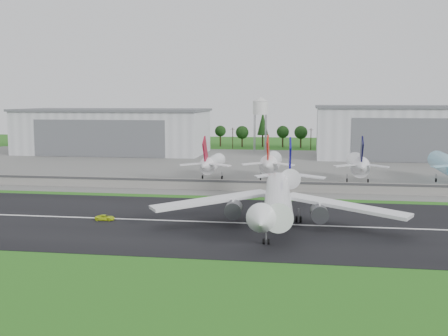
% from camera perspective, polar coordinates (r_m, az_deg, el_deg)
% --- Properties ---
extents(ground, '(600.00, 600.00, 0.00)m').
position_cam_1_polar(ground, '(120.96, -1.98, -6.57)').
color(ground, '#1E5814').
rests_on(ground, ground).
extents(runway, '(320.00, 60.00, 0.10)m').
position_cam_1_polar(runway, '(130.53, -1.15, -5.53)').
color(runway, black).
rests_on(runway, ground).
extents(runway_centerline, '(220.00, 1.00, 0.02)m').
position_cam_1_polar(runway_centerline, '(130.51, -1.15, -5.50)').
color(runway_centerline, white).
rests_on(runway_centerline, runway).
extents(apron, '(320.00, 150.00, 0.10)m').
position_cam_1_polar(apron, '(238.18, 3.45, 0.20)').
color(apron, slate).
rests_on(apron, ground).
extents(blast_fence, '(240.00, 0.61, 3.50)m').
position_cam_1_polar(blast_fence, '(173.92, 1.43, -1.76)').
color(blast_fence, gray).
rests_on(blast_fence, ground).
extents(hangar_west, '(97.00, 44.00, 23.20)m').
position_cam_1_polar(hangar_west, '(298.88, -11.17, 3.70)').
color(hangar_west, silver).
rests_on(hangar_west, ground).
extents(hangar_east, '(102.00, 47.00, 25.20)m').
position_cam_1_polar(hangar_east, '(285.72, 19.54, 3.48)').
color(hangar_east, silver).
rests_on(hangar_east, ground).
extents(water_tower, '(8.40, 8.40, 29.40)m').
position_cam_1_polar(water_tower, '(301.68, 3.72, 6.31)').
color(water_tower, '#99999E').
rests_on(water_tower, ground).
extents(utility_poles, '(230.00, 3.00, 12.00)m').
position_cam_1_polar(utility_poles, '(317.49, 4.82, 1.90)').
color(utility_poles, black).
rests_on(utility_poles, ground).
extents(treeline, '(320.00, 16.00, 22.00)m').
position_cam_1_polar(treeline, '(332.40, 5.01, 2.13)').
color(treeline, black).
rests_on(treeline, ground).
extents(main_airliner, '(57.17, 59.24, 18.17)m').
position_cam_1_polar(main_airliner, '(127.42, 5.45, -3.65)').
color(main_airliner, white).
rests_on(main_airliner, runway).
extents(ground_vehicle, '(4.73, 2.41, 1.28)m').
position_cam_1_polar(ground_vehicle, '(135.11, -12.00, -4.95)').
color(ground_vehicle, '#CFE81B').
rests_on(ground_vehicle, runway).
extents(parked_jet_red_a, '(7.36, 31.29, 16.37)m').
position_cam_1_polar(parked_jet_red_a, '(196.31, -1.29, 0.45)').
color(parked_jet_red_a, white).
rests_on(parked_jet_red_a, ground).
extents(parked_jet_red_b, '(7.36, 31.29, 16.94)m').
position_cam_1_polar(parked_jet_red_b, '(193.78, 4.75, 0.50)').
color(parked_jet_red_b, white).
rests_on(parked_jet_red_b, ground).
extents(parked_jet_navy, '(7.36, 31.29, 16.92)m').
position_cam_1_polar(parked_jet_navy, '(193.94, 13.48, 0.33)').
color(parked_jet_navy, white).
rests_on(parked_jet_navy, ground).
extents(parked_jet_skyblue, '(7.36, 37.29, 17.05)m').
position_cam_1_polar(parked_jet_skyblue, '(203.50, 21.84, 0.35)').
color(parked_jet_skyblue, '#88CEEB').
rests_on(parked_jet_skyblue, ground).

